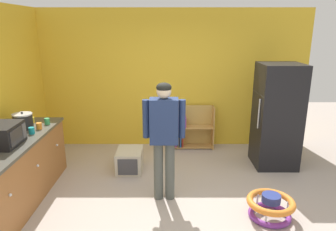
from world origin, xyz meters
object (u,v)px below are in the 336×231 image
(standing_person, at_px, (163,132))
(pet_carrier, at_px, (128,160))
(crock_pot, at_px, (21,121))
(green_cup, at_px, (46,121))
(microwave, at_px, (2,135))
(teal_cup, at_px, (30,131))
(bookshelf, at_px, (189,129))
(kitchen_counter, at_px, (14,173))
(refrigerator, at_px, (276,116))
(orange_cup, at_px, (38,126))
(yellow_cup, at_px, (30,120))
(baby_walker, at_px, (269,206))

(standing_person, bearing_deg, pet_carrier, 123.70)
(crock_pot, xyz_separation_m, green_cup, (0.27, 0.21, -0.07))
(microwave, bearing_deg, teal_cup, 70.66)
(bookshelf, distance_m, teal_cup, 3.02)
(kitchen_counter, distance_m, microwave, 0.60)
(refrigerator, distance_m, crock_pot, 4.06)
(green_cup, bearing_deg, kitchen_counter, -104.33)
(kitchen_counter, bearing_deg, refrigerator, 17.73)
(orange_cup, distance_m, teal_cup, 0.22)
(pet_carrier, distance_m, orange_cup, 1.55)
(kitchen_counter, relative_size, standing_person, 1.37)
(microwave, height_order, orange_cup, microwave)
(refrigerator, height_order, green_cup, refrigerator)
(yellow_cup, distance_m, teal_cup, 0.55)
(pet_carrier, height_order, green_cup, green_cup)
(microwave, bearing_deg, orange_cup, 75.33)
(baby_walker, height_order, orange_cup, orange_cup)
(standing_person, distance_m, crock_pot, 2.13)
(kitchen_counter, relative_size, teal_cup, 24.08)
(green_cup, bearing_deg, orange_cup, -97.70)
(crock_pot, relative_size, teal_cup, 2.96)
(bookshelf, height_order, teal_cup, teal_cup)
(crock_pot, distance_m, yellow_cup, 0.28)
(kitchen_counter, relative_size, green_cup, 24.08)
(refrigerator, distance_m, baby_walker, 1.84)
(refrigerator, relative_size, bookshelf, 2.09)
(bookshelf, distance_m, pet_carrier, 1.55)
(baby_walker, relative_size, microwave, 1.26)
(pet_carrier, bearing_deg, microwave, -141.41)
(orange_cup, xyz_separation_m, teal_cup, (-0.02, -0.22, 0.00))
(standing_person, relative_size, orange_cup, 17.52)
(microwave, bearing_deg, refrigerator, 19.26)
(refrigerator, distance_m, yellow_cup, 4.02)
(refrigerator, bearing_deg, baby_walker, -109.17)
(kitchen_counter, height_order, baby_walker, kitchen_counter)
(teal_cup, xyz_separation_m, green_cup, (0.05, 0.45, 0.00))
(kitchen_counter, relative_size, pet_carrier, 4.14)
(refrigerator, height_order, crock_pot, refrigerator)
(standing_person, xyz_separation_m, green_cup, (-1.82, 0.64, -0.05))
(microwave, bearing_deg, yellow_cup, 93.76)
(baby_walker, distance_m, crock_pot, 3.66)
(kitchen_counter, bearing_deg, pet_carrier, 35.66)
(kitchen_counter, height_order, crock_pot, crock_pot)
(pet_carrier, height_order, microwave, microwave)
(yellow_cup, height_order, green_cup, same)
(orange_cup, bearing_deg, pet_carrier, 21.16)
(kitchen_counter, xyz_separation_m, bookshelf, (2.52, 2.08, -0.08))
(standing_person, height_order, green_cup, standing_person)
(yellow_cup, relative_size, green_cup, 1.00)
(green_cup, bearing_deg, baby_walker, -19.24)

